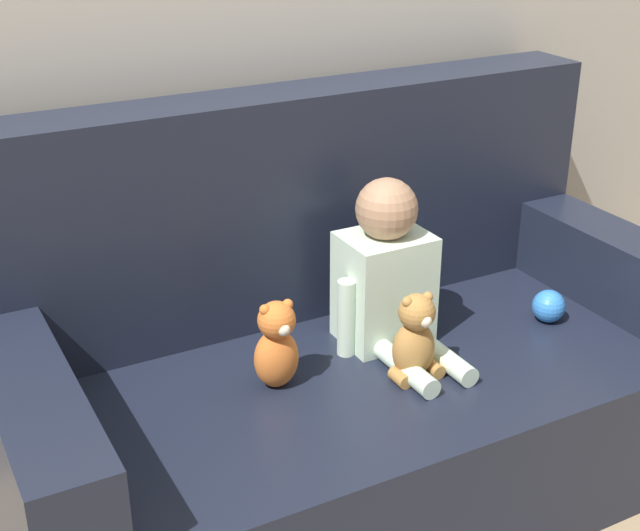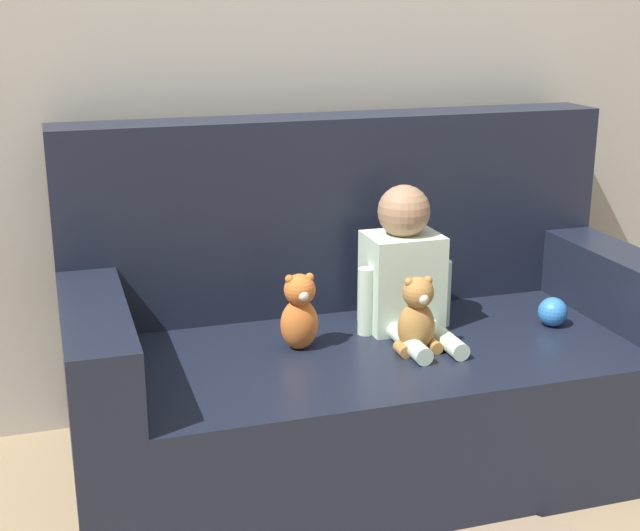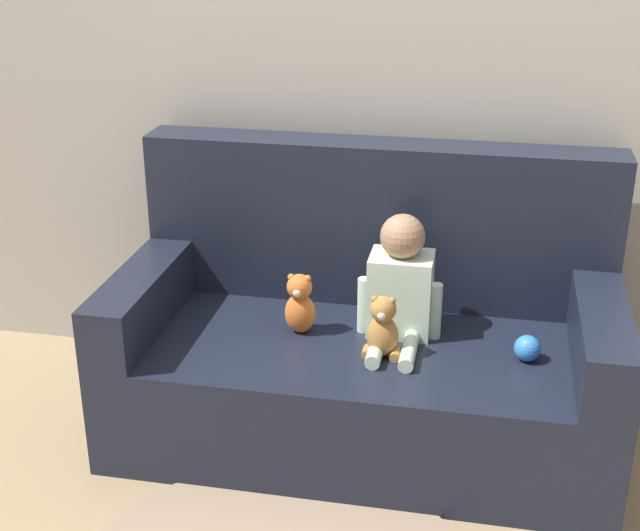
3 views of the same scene
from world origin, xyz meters
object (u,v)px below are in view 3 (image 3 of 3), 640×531
person_baby (400,285)px  toy_ball (527,348)px  couch (366,342)px  plush_toy_side (300,304)px  teddy_bear_brown (383,328)px

person_baby → toy_ball: (0.42, -0.11, -0.13)m
couch → toy_ball: 0.56m
couch → person_baby: (0.11, -0.02, 0.23)m
plush_toy_side → toy_ball: plush_toy_side is taller
person_baby → teddy_bear_brown: bearing=-101.0°
person_baby → plush_toy_side: bearing=-169.1°
plush_toy_side → toy_ball: (0.75, -0.05, -0.06)m
teddy_bear_brown → couch: bearing=111.7°
teddy_bear_brown → plush_toy_side: 0.31m
toy_ball → person_baby: bearing=165.0°
couch → plush_toy_side: (-0.22, -0.08, 0.16)m
person_baby → toy_ball: person_baby is taller
person_baby → toy_ball: size_ratio=4.91×
person_baby → plush_toy_side: size_ratio=1.95×
person_baby → teddy_bear_brown: 0.19m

